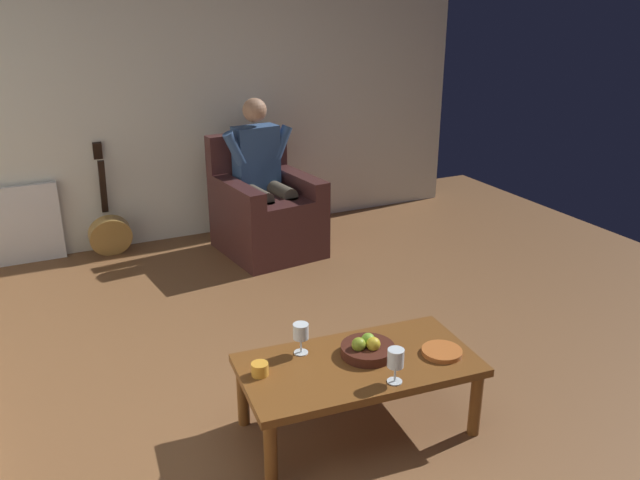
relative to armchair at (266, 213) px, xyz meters
name	(u,v)px	position (x,y,z in m)	size (l,w,h in m)	color
ground_plane	(317,440)	(0.69, 2.45, -0.33)	(7.39, 7.39, 0.00)	brown
wall_back	(154,78)	(0.69, -0.66, 1.06)	(5.72, 0.06, 2.78)	silver
armchair	(266,213)	(0.00, 0.00, 0.00)	(0.80, 0.89, 0.95)	#422220
person_seated	(263,172)	(0.00, -0.03, 0.34)	(0.63, 0.57, 1.26)	#324F7C
coffee_table	(359,371)	(0.47, 2.45, 0.00)	(1.18, 0.67, 0.38)	brown
guitar	(110,231)	(1.20, -0.46, -0.12)	(0.34, 0.28, 0.93)	#AA8140
radiator	(25,224)	(1.82, -0.59, -0.01)	(0.54, 0.06, 0.64)	white
wine_glass_near	(396,360)	(0.40, 2.67, 0.16)	(0.08, 0.08, 0.17)	silver
wine_glass_far	(301,333)	(0.68, 2.26, 0.16)	(0.08, 0.08, 0.16)	silver
fruit_bowl	(367,348)	(0.40, 2.41, 0.09)	(0.27, 0.27, 0.11)	#401B12
decorative_dish	(442,352)	(0.06, 2.56, 0.06)	(0.20, 0.20, 0.02)	#B9612B
candle_jar	(260,369)	(0.93, 2.35, 0.08)	(0.08, 0.08, 0.06)	gold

